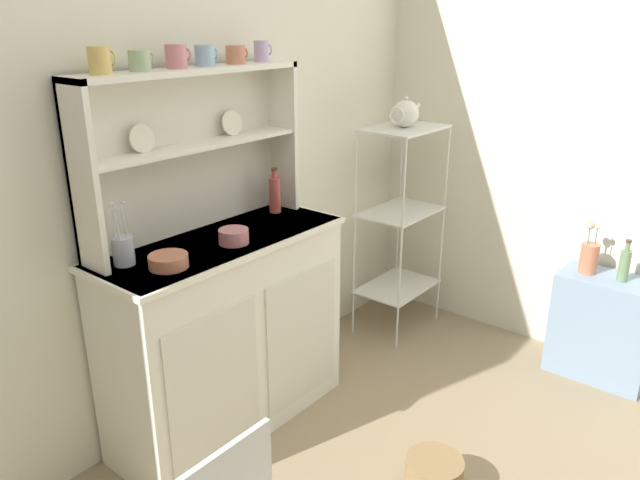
# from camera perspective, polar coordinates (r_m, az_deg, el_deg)

# --- Properties ---
(wall_back) EXTENTS (3.84, 0.05, 2.50)m
(wall_back) POSITION_cam_1_polar(r_m,az_deg,el_deg) (2.74, -12.17, 8.24)
(wall_back) COLOR silver
(wall_back) RESTS_ON ground
(hutch_cabinet) EXTENTS (1.14, 0.45, 0.91)m
(hutch_cabinet) POSITION_cam_1_polar(r_m,az_deg,el_deg) (2.79, -8.62, -8.53)
(hutch_cabinet) COLOR white
(hutch_cabinet) RESTS_ON ground
(hutch_shelf_unit) EXTENTS (1.06, 0.18, 0.69)m
(hutch_shelf_unit) POSITION_cam_1_polar(r_m,az_deg,el_deg) (2.62, -12.06, 9.20)
(hutch_shelf_unit) COLOR silver
(hutch_shelf_unit) RESTS_ON hutch_cabinet
(bakers_rack) EXTENTS (0.48, 0.33, 1.22)m
(bakers_rack) POSITION_cam_1_polar(r_m,az_deg,el_deg) (3.55, 7.54, 2.85)
(bakers_rack) COLOR silver
(bakers_rack) RESTS_ON ground
(side_shelf_blue) EXTENTS (0.28, 0.48, 0.55)m
(side_shelf_blue) POSITION_cam_1_polar(r_m,az_deg,el_deg) (3.53, 24.84, -7.38)
(side_shelf_blue) COLOR #849EBC
(side_shelf_blue) RESTS_ON ground
(floor_basket) EXTENTS (0.23, 0.23, 0.16)m
(floor_basket) POSITION_cam_1_polar(r_m,az_deg,el_deg) (2.63, 10.55, -20.90)
(floor_basket) COLOR #93754C
(floor_basket) RESTS_ON ground
(cup_gold_0) EXTENTS (0.09, 0.08, 0.09)m
(cup_gold_0) POSITION_cam_1_polar(r_m,az_deg,el_deg) (2.32, -19.83, 15.48)
(cup_gold_0) COLOR #DBB760
(cup_gold_0) RESTS_ON hutch_shelf_unit
(cup_sage_1) EXTENTS (0.09, 0.08, 0.08)m
(cup_sage_1) POSITION_cam_1_polar(r_m,az_deg,el_deg) (2.41, -16.43, 15.74)
(cup_sage_1) COLOR #9EB78E
(cup_sage_1) RESTS_ON hutch_shelf_unit
(cup_rose_2) EXTENTS (0.10, 0.08, 0.09)m
(cup_rose_2) POSITION_cam_1_polar(r_m,az_deg,el_deg) (2.51, -13.24, 16.32)
(cup_rose_2) COLOR #D17A84
(cup_rose_2) RESTS_ON hutch_shelf_unit
(cup_sky_3) EXTENTS (0.09, 0.08, 0.08)m
(cup_sky_3) POSITION_cam_1_polar(r_m,az_deg,el_deg) (2.60, -10.66, 16.54)
(cup_sky_3) COLOR #8EB2D1
(cup_sky_3) RESTS_ON hutch_shelf_unit
(cup_terracotta_4) EXTENTS (0.10, 0.08, 0.08)m
(cup_terracotta_4) POSITION_cam_1_polar(r_m,az_deg,el_deg) (2.71, -7.85, 16.75)
(cup_terracotta_4) COLOR #C67556
(cup_terracotta_4) RESTS_ON hutch_shelf_unit
(cup_lilac_5) EXTENTS (0.08, 0.06, 0.09)m
(cup_lilac_5) POSITION_cam_1_polar(r_m,az_deg,el_deg) (2.82, -5.47, 17.12)
(cup_lilac_5) COLOR #B79ECC
(cup_lilac_5) RESTS_ON hutch_shelf_unit
(bowl_mixing_large) EXTENTS (0.15, 0.15, 0.05)m
(bowl_mixing_large) POSITION_cam_1_polar(r_m,az_deg,el_deg) (2.35, -13.94, -1.92)
(bowl_mixing_large) COLOR #C67556
(bowl_mixing_large) RESTS_ON hutch_cabinet
(bowl_floral_medium) EXTENTS (0.12, 0.12, 0.06)m
(bowl_floral_medium) POSITION_cam_1_polar(r_m,az_deg,el_deg) (2.54, -8.05, 0.35)
(bowl_floral_medium) COLOR #D17A84
(bowl_floral_medium) RESTS_ON hutch_cabinet
(jam_bottle) EXTENTS (0.06, 0.06, 0.22)m
(jam_bottle) POSITION_cam_1_polar(r_m,az_deg,el_deg) (2.92, -4.23, 4.32)
(jam_bottle) COLOR #B74C47
(jam_bottle) RESTS_ON hutch_cabinet
(utensil_jar) EXTENTS (0.08, 0.08, 0.25)m
(utensil_jar) POSITION_cam_1_polar(r_m,az_deg,el_deg) (2.41, -17.88, -0.86)
(utensil_jar) COLOR #B2B7C6
(utensil_jar) RESTS_ON hutch_cabinet
(porcelain_teapot) EXTENTS (0.24, 0.15, 0.17)m
(porcelain_teapot) POSITION_cam_1_polar(r_m,az_deg,el_deg) (3.43, 7.95, 11.59)
(porcelain_teapot) COLOR white
(porcelain_teapot) RESTS_ON bakers_rack
(flower_vase) EXTENTS (0.09, 0.09, 0.27)m
(flower_vase) POSITION_cam_1_polar(r_m,az_deg,el_deg) (3.41, 23.81, -1.34)
(flower_vase) COLOR #C67556
(flower_vase) RESTS_ON side_shelf_blue
(oil_bottle) EXTENTS (0.05, 0.05, 0.22)m
(oil_bottle) POSITION_cam_1_polar(r_m,az_deg,el_deg) (3.38, 26.52, -2.05)
(oil_bottle) COLOR #6B8C60
(oil_bottle) RESTS_ON side_shelf_blue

